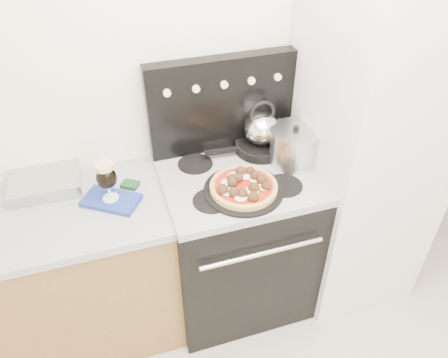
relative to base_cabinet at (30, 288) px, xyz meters
name	(u,v)px	position (x,y,z in m)	size (l,w,h in m)	color
room_shell	(314,265)	(1.02, -0.91, 0.82)	(3.52, 3.01, 2.52)	beige
base_cabinet	(30,288)	(0.00, 0.00, 0.00)	(1.45, 0.60, 0.86)	olive
countertop	(2,225)	(0.00, 0.00, 0.45)	(1.48, 0.63, 0.04)	#AAA9B2
stove_body	(236,242)	(1.10, -0.02, 0.01)	(0.76, 0.65, 0.88)	black
cooktop	(238,178)	(1.10, -0.02, 0.47)	(0.76, 0.65, 0.04)	#ADADB2
backguard	(221,104)	(1.10, 0.25, 0.74)	(0.76, 0.08, 0.50)	black
fridge	(365,148)	(1.80, -0.05, 0.52)	(0.64, 0.68, 1.90)	silver
foil_sheet	(45,183)	(0.20, 0.18, 0.50)	(0.33, 0.24, 0.07)	silver
oven_mitt	(111,200)	(0.48, -0.02, 0.48)	(0.26, 0.15, 0.02)	navy
beer_glass	(107,182)	(0.48, -0.02, 0.59)	(0.09, 0.09, 0.20)	black
pizza_pan	(244,190)	(1.09, -0.15, 0.50)	(0.38, 0.38, 0.01)	black
pizza	(244,185)	(1.09, -0.15, 0.52)	(0.32, 0.32, 0.05)	tan
skillet	(260,146)	(1.29, 0.14, 0.51)	(0.27, 0.27, 0.05)	black
tea_kettle	(262,126)	(1.29, 0.14, 0.64)	(0.19, 0.19, 0.21)	white
stock_pot	(294,147)	(1.41, 0.00, 0.58)	(0.24, 0.24, 0.18)	#B9B9B9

